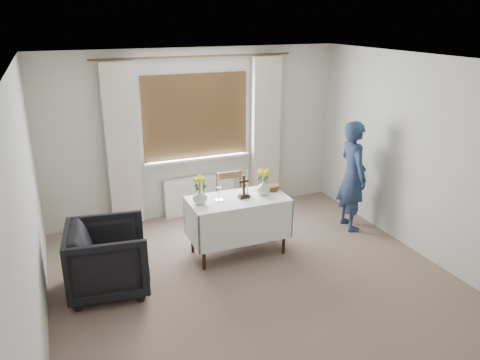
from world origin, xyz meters
name	(u,v)px	position (x,y,z in m)	size (l,w,h in m)	color
ground	(266,294)	(0.00, 0.00, 0.00)	(5.00, 5.00, 0.00)	#7E6757
altar_table	(238,226)	(0.07, 1.01, 0.38)	(1.24, 0.64, 0.76)	white
wooden_chair	(233,204)	(0.22, 1.58, 0.43)	(0.40, 0.40, 0.87)	#4F391B
armchair	(108,258)	(-1.57, 0.75, 0.39)	(0.84, 0.87, 0.79)	black
person	(353,176)	(1.86, 1.13, 0.79)	(0.57, 0.38, 1.57)	navy
radiator	(200,195)	(0.00, 2.42, 0.30)	(1.10, 0.10, 0.60)	white
wooden_cross	(244,187)	(0.15, 0.99, 0.91)	(0.14, 0.10, 0.29)	black
candlestick_left	(219,187)	(-0.17, 1.03, 0.94)	(0.10, 0.10, 0.35)	silver
candlestick_right	(247,183)	(0.22, 1.05, 0.93)	(0.10, 0.10, 0.34)	silver
flower_vase_left	(200,196)	(-0.42, 1.02, 0.86)	(0.18, 0.18, 0.19)	silver
flower_vase_right	(263,188)	(0.42, 1.01, 0.85)	(0.18, 0.18, 0.19)	silver
wicker_basket	(271,187)	(0.59, 1.11, 0.80)	(0.19, 0.19, 0.07)	brown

